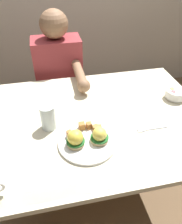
# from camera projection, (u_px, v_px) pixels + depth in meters

# --- Properties ---
(ground_plane) EXTENTS (6.00, 6.00, 0.00)m
(ground_plane) POSITION_uv_depth(u_px,v_px,m) (96.00, 194.00, 1.62)
(ground_plane) COLOR brown
(dining_table) EXTENTS (1.20, 0.90, 0.74)m
(dining_table) POSITION_uv_depth(u_px,v_px,m) (97.00, 132.00, 1.23)
(dining_table) COLOR beige
(dining_table) RESTS_ON ground_plane
(eggs_benedict_plate) EXTENTS (0.27, 0.27, 0.09)m
(eggs_benedict_plate) POSITION_uv_depth(u_px,v_px,m) (87.00, 139.00, 1.00)
(eggs_benedict_plate) COLOR white
(eggs_benedict_plate) RESTS_ON dining_table
(fruit_bowl) EXTENTS (0.12, 0.12, 0.06)m
(fruit_bowl) POSITION_uv_depth(u_px,v_px,m) (175.00, 94.00, 1.28)
(fruit_bowl) COLOR white
(fruit_bowl) RESTS_ON dining_table
(fork) EXTENTS (0.16, 0.02, 0.00)m
(fork) POSITION_uv_depth(u_px,v_px,m) (150.00, 129.00, 1.09)
(fork) COLOR silver
(fork) RESTS_ON dining_table
(water_glass_far) EXTENTS (0.07, 0.07, 0.13)m
(water_glass_far) POSITION_uv_depth(u_px,v_px,m) (48.00, 118.00, 1.07)
(water_glass_far) COLOR silver
(water_glass_far) RESTS_ON dining_table
(diner_person) EXTENTS (0.34, 0.54, 1.14)m
(diner_person) POSITION_uv_depth(u_px,v_px,m) (60.00, 79.00, 1.65)
(diner_person) COLOR #33333D
(diner_person) RESTS_ON ground_plane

